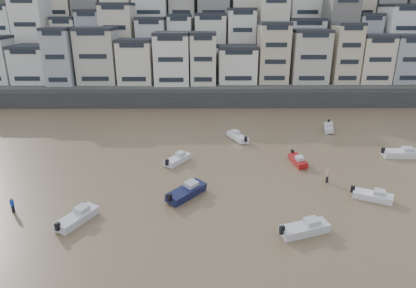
{
  "coord_description": "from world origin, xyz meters",
  "views": [
    {
      "loc": [
        3.92,
        -15.02,
        20.52
      ],
      "look_at": [
        4.25,
        30.0,
        4.0
      ],
      "focal_mm": 32.0,
      "sensor_mm": 36.0,
      "label": 1
    }
  ],
  "objects_px": {
    "boat_a": "(305,227)",
    "boat_e": "(298,160)",
    "boat_g": "(402,152)",
    "person_pink": "(327,176)",
    "boat_i": "(329,127)",
    "boat_c": "(186,190)",
    "person_blue": "(12,205)",
    "boat_f": "(177,158)",
    "boat_j": "(77,216)",
    "boat_b": "(373,195)",
    "boat_h": "(238,136)"
  },
  "relations": [
    {
      "from": "boat_a",
      "to": "boat_e",
      "type": "relative_size",
      "value": 1.14
    },
    {
      "from": "boat_g",
      "to": "person_pink",
      "type": "relative_size",
      "value": 3.36
    },
    {
      "from": "boat_g",
      "to": "boat_i",
      "type": "bearing_deg",
      "value": 119.65
    },
    {
      "from": "boat_i",
      "to": "person_pink",
      "type": "xyz_separation_m",
      "value": [
        -6.79,
        -20.91,
        0.17
      ]
    },
    {
      "from": "boat_c",
      "to": "boat_g",
      "type": "distance_m",
      "value": 33.12
    },
    {
      "from": "boat_c",
      "to": "person_blue",
      "type": "bearing_deg",
      "value": 138.83
    },
    {
      "from": "boat_c",
      "to": "boat_f",
      "type": "height_order",
      "value": "boat_c"
    },
    {
      "from": "boat_c",
      "to": "boat_a",
      "type": "bearing_deg",
      "value": -84.25
    },
    {
      "from": "boat_c",
      "to": "boat_e",
      "type": "xyz_separation_m",
      "value": [
        15.1,
        9.52,
        -0.17
      ]
    },
    {
      "from": "boat_j",
      "to": "boat_a",
      "type": "bearing_deg",
      "value": -68.82
    },
    {
      "from": "boat_b",
      "to": "person_pink",
      "type": "relative_size",
      "value": 2.66
    },
    {
      "from": "boat_i",
      "to": "boat_b",
      "type": "distance_m",
      "value": 25.63
    },
    {
      "from": "boat_c",
      "to": "boat_g",
      "type": "xyz_separation_m",
      "value": [
        30.9,
        11.94,
        -0.01
      ]
    },
    {
      "from": "boat_i",
      "to": "person_blue",
      "type": "distance_m",
      "value": 50.92
    },
    {
      "from": "boat_g",
      "to": "boat_e",
      "type": "relative_size",
      "value": 1.25
    },
    {
      "from": "person_pink",
      "to": "boat_j",
      "type": "bearing_deg",
      "value": -162.2
    },
    {
      "from": "boat_g",
      "to": "boat_j",
      "type": "height_order",
      "value": "boat_g"
    },
    {
      "from": "boat_i",
      "to": "boat_f",
      "type": "height_order",
      "value": "boat_i"
    },
    {
      "from": "boat_c",
      "to": "person_pink",
      "type": "relative_size",
      "value": 3.39
    },
    {
      "from": "boat_f",
      "to": "boat_j",
      "type": "xyz_separation_m",
      "value": [
        -9.09,
        -15.55,
        0.04
      ]
    },
    {
      "from": "boat_c",
      "to": "boat_j",
      "type": "bearing_deg",
      "value": 154.92
    },
    {
      "from": "boat_a",
      "to": "boat_g",
      "type": "xyz_separation_m",
      "value": [
        19.13,
        19.49,
        0.07
      ]
    },
    {
      "from": "boat_a",
      "to": "boat_e",
      "type": "distance_m",
      "value": 17.4
    },
    {
      "from": "boat_h",
      "to": "boat_i",
      "type": "bearing_deg",
      "value": -99.37
    },
    {
      "from": "boat_i",
      "to": "boat_b",
      "type": "relative_size",
      "value": 1.1
    },
    {
      "from": "boat_j",
      "to": "boat_i",
      "type": "bearing_deg",
      "value": -22.83
    },
    {
      "from": "boat_j",
      "to": "boat_f",
      "type": "bearing_deg",
      "value": -3.68
    },
    {
      "from": "boat_e",
      "to": "boat_j",
      "type": "relative_size",
      "value": 0.89
    },
    {
      "from": "boat_j",
      "to": "person_blue",
      "type": "height_order",
      "value": "person_blue"
    },
    {
      "from": "boat_g",
      "to": "boat_f",
      "type": "relative_size",
      "value": 1.18
    },
    {
      "from": "boat_c",
      "to": "boat_h",
      "type": "xyz_separation_m",
      "value": [
        7.52,
        19.69,
        -0.08
      ]
    },
    {
      "from": "boat_b",
      "to": "boat_f",
      "type": "bearing_deg",
      "value": -178.54
    },
    {
      "from": "boat_f",
      "to": "boat_c",
      "type": "bearing_deg",
      "value": -137.41
    },
    {
      "from": "boat_j",
      "to": "person_blue",
      "type": "xyz_separation_m",
      "value": [
        -7.51,
        2.04,
        0.15
      ]
    },
    {
      "from": "boat_g",
      "to": "boat_e",
      "type": "xyz_separation_m",
      "value": [
        -15.8,
        -2.42,
        -0.16
      ]
    },
    {
      "from": "boat_c",
      "to": "boat_b",
      "type": "relative_size",
      "value": 1.28
    },
    {
      "from": "boat_i",
      "to": "boat_a",
      "type": "height_order",
      "value": "boat_a"
    },
    {
      "from": "boat_g",
      "to": "person_blue",
      "type": "bearing_deg",
      "value": -160.94
    },
    {
      "from": "boat_b",
      "to": "boat_j",
      "type": "distance_m",
      "value": 32.37
    },
    {
      "from": "boat_g",
      "to": "boat_h",
      "type": "height_order",
      "value": "boat_g"
    },
    {
      "from": "boat_c",
      "to": "boat_e",
      "type": "height_order",
      "value": "boat_c"
    },
    {
      "from": "person_blue",
      "to": "person_pink",
      "type": "height_order",
      "value": "same"
    },
    {
      "from": "boat_e",
      "to": "boat_j",
      "type": "bearing_deg",
      "value": -68.2
    },
    {
      "from": "boat_i",
      "to": "boat_g",
      "type": "height_order",
      "value": "boat_g"
    },
    {
      "from": "boat_e",
      "to": "person_pink",
      "type": "bearing_deg",
      "value": 13.54
    },
    {
      "from": "boat_i",
      "to": "boat_g",
      "type": "relative_size",
      "value": 0.87
    },
    {
      "from": "boat_c",
      "to": "boat_i",
      "type": "bearing_deg",
      "value": -6.11
    },
    {
      "from": "boat_i",
      "to": "boat_g",
      "type": "bearing_deg",
      "value": 43.38
    },
    {
      "from": "boat_g",
      "to": "person_pink",
      "type": "xyz_separation_m",
      "value": [
        -13.48,
        -8.26,
        0.07
      ]
    },
    {
      "from": "boat_a",
      "to": "person_pink",
      "type": "height_order",
      "value": "person_pink"
    }
  ]
}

